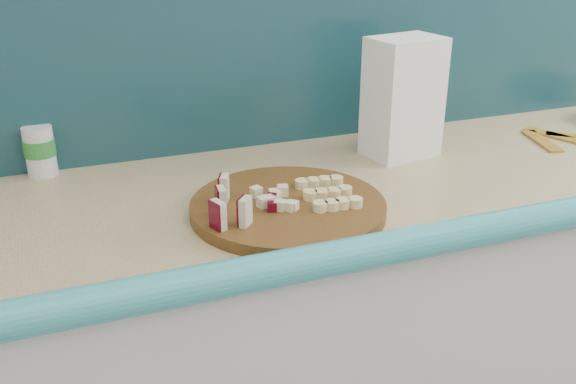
% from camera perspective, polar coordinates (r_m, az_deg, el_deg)
% --- Properties ---
extents(kitchen_counter, '(2.20, 0.63, 0.91)m').
position_cam_1_polar(kitchen_counter, '(1.69, 11.97, -12.18)').
color(kitchen_counter, silver).
rests_on(kitchen_counter, ground).
extents(backsplash, '(2.20, 0.02, 0.50)m').
position_cam_1_polar(backsplash, '(1.65, 8.65, 13.85)').
color(backsplash, teal).
rests_on(backsplash, kitchen_counter).
extents(cutting_board, '(0.40, 0.40, 0.02)m').
position_cam_1_polar(cutting_board, '(1.21, -0.00, -1.37)').
color(cutting_board, '#4A2C10').
rests_on(cutting_board, kitchen_counter).
extents(apple_wedges, '(0.07, 0.14, 0.05)m').
position_cam_1_polar(apple_wedges, '(1.14, -5.48, -1.04)').
color(apple_wedges, beige).
rests_on(apple_wedges, cutting_board).
extents(apple_chunks, '(0.05, 0.06, 0.02)m').
position_cam_1_polar(apple_chunks, '(1.19, -1.10, -0.60)').
color(apple_chunks, '#EDE8BD').
rests_on(apple_chunks, cutting_board).
extents(banana_slices, '(0.10, 0.14, 0.02)m').
position_cam_1_polar(banana_slices, '(1.22, 3.58, -0.10)').
color(banana_slices, beige).
rests_on(banana_slices, cutting_board).
extents(flour_bag, '(0.18, 0.14, 0.27)m').
position_cam_1_polar(flour_bag, '(1.49, 10.18, 8.25)').
color(flour_bag, white).
rests_on(flour_bag, kitchen_counter).
extents(canister, '(0.07, 0.07, 0.11)m').
position_cam_1_polar(canister, '(1.47, -21.20, 3.50)').
color(canister, silver).
rests_on(canister, kitchen_counter).
extents(banana_peel, '(0.22, 0.18, 0.01)m').
position_cam_1_polar(banana_peel, '(1.75, 22.95, 4.44)').
color(banana_peel, gold).
rests_on(banana_peel, kitchen_counter).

